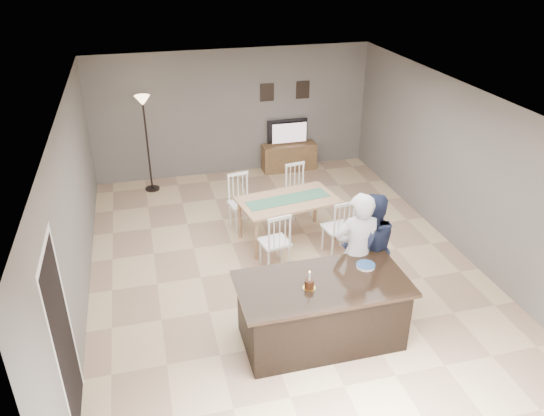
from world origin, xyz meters
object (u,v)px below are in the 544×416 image
object	(u,v)px
kitchen_island	(321,311)
television	(288,132)
woman	(357,252)
dining_table	(288,206)
man	(369,248)
floor_lamp	(144,118)
plate_stack	(366,266)
birthday_cake	(309,284)
tv_console	(289,157)

from	to	relation	value
kitchen_island	television	size ratio (longest dim) A/B	2.35
woman	dining_table	world-z (taller)	woman
man	television	bearing A→B (deg)	-90.36
floor_lamp	dining_table	bearing A→B (deg)	-50.93
woman	dining_table	xyz separation A→B (m)	(-0.38, 2.04, -0.26)
plate_stack	birthday_cake	bearing A→B (deg)	-163.62
television	plate_stack	bearing A→B (deg)	84.27
dining_table	birthday_cake	bearing A→B (deg)	-109.76
plate_stack	floor_lamp	xyz separation A→B (m)	(-2.52, 5.08, 0.63)
plate_stack	floor_lamp	distance (m)	5.71
kitchen_island	floor_lamp	xyz separation A→B (m)	(-1.87, 5.27, 1.09)
floor_lamp	man	bearing A→B (deg)	-58.20
tv_console	floor_lamp	size ratio (longest dim) A/B	0.60
dining_table	woman	bearing A→B (deg)	-88.36
kitchen_island	tv_console	bearing A→B (deg)	77.84
plate_stack	kitchen_island	bearing A→B (deg)	-164.34
birthday_cake	floor_lamp	world-z (taller)	floor_lamp
woman	birthday_cake	distance (m)	1.09
plate_stack	tv_console	bearing A→B (deg)	84.19
floor_lamp	plate_stack	bearing A→B (deg)	-63.63
tv_console	kitchen_island	bearing A→B (deg)	-102.16
tv_console	birthday_cake	bearing A→B (deg)	-103.97
dining_table	floor_lamp	world-z (taller)	floor_lamp
birthday_cake	dining_table	world-z (taller)	birthday_cake
television	dining_table	bearing A→B (deg)	73.61
kitchen_island	woman	distance (m)	0.98
woman	man	distance (m)	0.32
kitchen_island	man	bearing A→B (deg)	37.21
tv_console	plate_stack	bearing A→B (deg)	-95.81
kitchen_island	floor_lamp	distance (m)	5.69
birthday_cake	tv_console	bearing A→B (deg)	76.03
tv_console	floor_lamp	xyz separation A→B (m)	(-3.07, -0.30, 1.25)
birthday_cake	woman	bearing A→B (deg)	34.83
dining_table	floor_lamp	size ratio (longest dim) A/B	1.04
birthday_cake	floor_lamp	size ratio (longest dim) A/B	0.12
woman	plate_stack	xyz separation A→B (m)	(-0.03, -0.37, 0.03)
dining_table	floor_lamp	xyz separation A→B (m)	(-2.17, 2.68, 0.91)
woman	floor_lamp	size ratio (longest dim) A/B	0.90
birthday_cake	dining_table	size ratio (longest dim) A/B	0.12
dining_table	man	bearing A→B (deg)	-79.91
kitchen_island	birthday_cake	xyz separation A→B (m)	(-0.20, -0.07, 0.50)
tv_console	floor_lamp	world-z (taller)	floor_lamp
man	plate_stack	bearing A→B (deg)	63.59
television	plate_stack	world-z (taller)	television
kitchen_island	television	bearing A→B (deg)	77.99
dining_table	plate_stack	bearing A→B (deg)	-90.75
tv_console	dining_table	distance (m)	3.13
television	man	bearing A→B (deg)	87.09
television	dining_table	size ratio (longest dim) A/B	0.44
kitchen_island	woman	size ratio (longest dim) A/B	1.20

